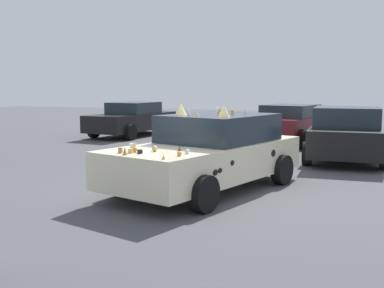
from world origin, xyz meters
name	(u,v)px	position (x,y,z in m)	size (l,w,h in m)	color
ground_plane	(206,190)	(0.00, 0.00, 0.00)	(60.00, 60.00, 0.00)	#47474C
art_car_decorated	(210,152)	(0.10, -0.03, 0.74)	(4.81, 3.06, 1.70)	beige
parked_sedan_far_right	(292,124)	(8.21, -0.44, 0.71)	(4.27, 2.63, 1.38)	#5B1419
parked_sedan_behind_left	(346,134)	(4.88, -2.40, 0.72)	(4.19, 2.14, 1.47)	black
parked_sedan_behind_right	(132,119)	(8.64, 6.09, 0.69)	(4.51, 2.36, 1.37)	black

